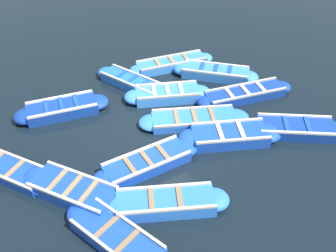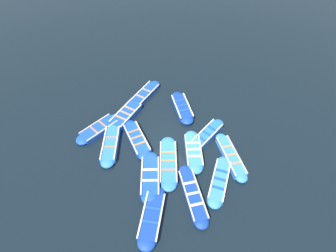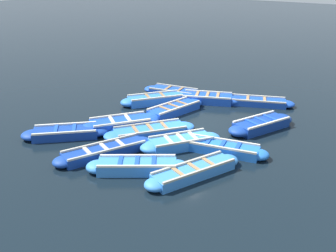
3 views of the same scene
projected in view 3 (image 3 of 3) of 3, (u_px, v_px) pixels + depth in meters
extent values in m
plane|color=black|center=(186.00, 127.00, 16.94)|extent=(120.00, 120.00, 0.00)
cube|color=navy|center=(104.00, 151.00, 14.41)|extent=(2.02, 3.13, 0.33)
ellipsoid|color=navy|center=(64.00, 162.00, 13.67)|extent=(1.02, 1.03, 0.33)
ellipsoid|color=navy|center=(141.00, 142.00, 15.16)|extent=(1.02, 1.03, 0.33)
cube|color=#B2AD9E|center=(108.00, 150.00, 14.04)|extent=(1.32, 2.77, 0.07)
cube|color=#B2AD9E|center=(100.00, 143.00, 14.63)|extent=(1.32, 2.77, 0.07)
cube|color=beige|center=(87.00, 151.00, 14.02)|extent=(0.72, 0.43, 0.04)
cube|color=beige|center=(104.00, 147.00, 14.34)|extent=(0.72, 0.43, 0.04)
cube|color=beige|center=(120.00, 143.00, 14.66)|extent=(0.72, 0.43, 0.04)
cube|color=blue|center=(222.00, 148.00, 14.63)|extent=(2.80, 1.33, 0.34)
ellipsoid|color=blue|center=(188.00, 143.00, 15.10)|extent=(0.90, 0.88, 0.34)
ellipsoid|color=blue|center=(259.00, 155.00, 14.17)|extent=(0.90, 0.88, 0.34)
cube|color=beige|center=(220.00, 147.00, 14.24)|extent=(2.60, 0.61, 0.07)
cube|color=beige|center=(225.00, 140.00, 14.86)|extent=(2.60, 0.61, 0.07)
cube|color=#1947B7|center=(208.00, 141.00, 14.76)|extent=(0.28, 0.72, 0.04)
cube|color=#1947B7|center=(223.00, 144.00, 14.56)|extent=(0.28, 0.72, 0.04)
cube|color=#1947B7|center=(238.00, 146.00, 14.36)|extent=(0.28, 0.72, 0.04)
cube|color=navy|center=(261.00, 125.00, 16.69)|extent=(1.87, 2.64, 0.40)
ellipsoid|color=navy|center=(240.00, 131.00, 16.08)|extent=(1.19, 1.21, 0.40)
ellipsoid|color=navy|center=(281.00, 119.00, 17.31)|extent=(1.19, 1.21, 0.40)
cube|color=silver|center=(269.00, 123.00, 16.26)|extent=(1.02, 2.24, 0.07)
cube|color=silver|center=(254.00, 116.00, 16.95)|extent=(1.02, 2.24, 0.07)
cube|color=#1947B7|center=(253.00, 123.00, 16.35)|extent=(0.84, 0.47, 0.04)
cube|color=#1947B7|center=(262.00, 120.00, 16.61)|extent=(0.84, 0.47, 0.04)
cube|color=#1947B7|center=(270.00, 118.00, 16.87)|extent=(0.84, 0.47, 0.04)
cube|color=#3884E0|center=(137.00, 167.00, 13.29)|extent=(2.68, 2.20, 0.38)
ellipsoid|color=#3884E0|center=(98.00, 167.00, 13.28)|extent=(1.11, 1.11, 0.38)
ellipsoid|color=#3884E0|center=(176.00, 167.00, 13.29)|extent=(1.11, 1.11, 0.38)
cube|color=silver|center=(136.00, 166.00, 12.85)|extent=(2.20, 1.52, 0.07)
cube|color=silver|center=(138.00, 156.00, 13.56)|extent=(2.20, 1.52, 0.07)
cube|color=#1947B7|center=(120.00, 161.00, 13.21)|extent=(0.54, 0.70, 0.04)
cube|color=#1947B7|center=(137.00, 161.00, 13.21)|extent=(0.54, 0.70, 0.04)
cube|color=#1947B7|center=(154.00, 161.00, 13.21)|extent=(0.54, 0.70, 0.04)
cube|color=#3884E0|center=(181.00, 143.00, 15.07)|extent=(2.15, 2.49, 0.37)
ellipsoid|color=#3884E0|center=(152.00, 147.00, 14.68)|extent=(1.24, 1.24, 0.37)
ellipsoid|color=#3884E0|center=(209.00, 138.00, 15.46)|extent=(1.24, 1.24, 0.37)
cube|color=#B2AD9E|center=(186.00, 142.00, 14.61)|extent=(1.42, 1.94, 0.07)
cube|color=#B2AD9E|center=(177.00, 133.00, 15.36)|extent=(1.42, 1.94, 0.07)
cube|color=beige|center=(169.00, 140.00, 14.82)|extent=(0.76, 0.60, 0.04)
cube|color=beige|center=(181.00, 138.00, 14.99)|extent=(0.76, 0.60, 0.04)
cube|color=beige|center=(193.00, 136.00, 15.15)|extent=(0.76, 0.60, 0.04)
cube|color=#1947B7|center=(120.00, 124.00, 16.78)|extent=(2.29, 2.60, 0.40)
ellipsoid|color=#1947B7|center=(91.00, 128.00, 16.39)|extent=(1.34, 1.35, 0.40)
ellipsoid|color=#1947B7|center=(148.00, 120.00, 17.17)|extent=(1.34, 1.35, 0.40)
cube|color=beige|center=(123.00, 123.00, 16.28)|extent=(1.49, 2.00, 0.07)
cube|color=beige|center=(117.00, 115.00, 17.11)|extent=(1.49, 2.00, 0.07)
cube|color=beige|center=(112.00, 120.00, 16.59)|extent=(0.82, 0.65, 0.04)
cube|color=beige|center=(128.00, 118.00, 16.81)|extent=(0.82, 0.65, 0.04)
cube|color=#1947B7|center=(173.00, 92.00, 21.01)|extent=(2.61, 1.33, 0.32)
ellipsoid|color=#1947B7|center=(153.00, 89.00, 21.50)|extent=(1.05, 1.02, 0.32)
ellipsoid|color=#1947B7|center=(195.00, 95.00, 20.51)|extent=(1.05, 1.02, 0.32)
cube|color=#B2AD9E|center=(170.00, 91.00, 20.56)|extent=(2.43, 0.43, 0.07)
cube|color=#B2AD9E|center=(177.00, 86.00, 21.31)|extent=(2.43, 0.43, 0.07)
cube|color=olive|center=(168.00, 88.00, 21.08)|extent=(0.26, 0.87, 0.04)
cube|color=olive|center=(180.00, 90.00, 20.80)|extent=(0.26, 0.87, 0.04)
cube|color=blue|center=(150.00, 131.00, 16.21)|extent=(2.56, 2.94, 0.28)
ellipsoid|color=blue|center=(115.00, 136.00, 15.76)|extent=(1.30, 1.31, 0.28)
ellipsoid|color=blue|center=(183.00, 127.00, 16.66)|extent=(1.30, 1.31, 0.28)
cube|color=#B2AD9E|center=(153.00, 131.00, 15.74)|extent=(1.79, 2.35, 0.07)
cube|color=#B2AD9E|center=(147.00, 123.00, 16.54)|extent=(1.79, 2.35, 0.07)
cube|color=olive|center=(135.00, 129.00, 15.96)|extent=(0.79, 0.64, 0.04)
cube|color=olive|center=(150.00, 128.00, 16.15)|extent=(0.79, 0.64, 0.04)
cube|color=olive|center=(164.00, 126.00, 16.34)|extent=(0.79, 0.64, 0.04)
cube|color=#1947B7|center=(207.00, 99.00, 19.91)|extent=(2.66, 1.88, 0.38)
ellipsoid|color=#1947B7|center=(183.00, 97.00, 20.13)|extent=(1.26, 1.24, 0.38)
ellipsoid|color=#1947B7|center=(232.00, 100.00, 19.69)|extent=(1.26, 1.24, 0.38)
cube|color=silver|center=(206.00, 97.00, 19.40)|extent=(2.26, 0.99, 0.07)
cube|color=silver|center=(208.00, 92.00, 20.25)|extent=(2.26, 0.99, 0.07)
cube|color=#9E7A51|center=(197.00, 94.00, 19.92)|extent=(0.47, 0.89, 0.04)
cube|color=#9E7A51|center=(207.00, 95.00, 19.83)|extent=(0.47, 0.89, 0.04)
cube|color=#9E7A51|center=(218.00, 95.00, 19.73)|extent=(0.47, 0.89, 0.04)
cube|color=navy|center=(65.00, 133.00, 15.95)|extent=(2.54, 2.46, 0.35)
ellipsoid|color=navy|center=(33.00, 135.00, 15.76)|extent=(1.32, 1.32, 0.35)
ellipsoid|color=navy|center=(97.00, 131.00, 16.14)|extent=(1.32, 1.32, 0.35)
cube|color=silver|center=(64.00, 133.00, 15.45)|extent=(1.87, 1.76, 0.07)
cube|color=silver|center=(66.00, 124.00, 16.29)|extent=(1.87, 1.76, 0.07)
cube|color=#1947B7|center=(56.00, 129.00, 15.82)|extent=(0.70, 0.74, 0.04)
cube|color=#1947B7|center=(74.00, 128.00, 15.93)|extent=(0.70, 0.74, 0.04)
cube|color=#3884E0|center=(194.00, 172.00, 13.00)|extent=(1.88, 3.03, 0.34)
ellipsoid|color=#3884E0|center=(156.00, 185.00, 12.25)|extent=(0.96, 0.98, 0.34)
ellipsoid|color=#3884E0|center=(227.00, 160.00, 13.75)|extent=(0.96, 0.98, 0.34)
cube|color=#B2AD9E|center=(200.00, 171.00, 12.65)|extent=(1.20, 2.70, 0.07)
cube|color=#B2AD9E|center=(187.00, 162.00, 13.19)|extent=(1.20, 2.70, 0.07)
cube|color=#9E7A51|center=(178.00, 172.00, 12.61)|extent=(0.70, 0.40, 0.04)
cube|color=#9E7A51|center=(194.00, 167.00, 12.93)|extent=(0.70, 0.40, 0.04)
cube|color=#9E7A51|center=(209.00, 162.00, 13.24)|extent=(0.70, 0.40, 0.04)
cube|color=blue|center=(155.00, 100.00, 19.76)|extent=(2.35, 2.69, 0.39)
ellipsoid|color=blue|center=(129.00, 102.00, 19.36)|extent=(1.18, 1.18, 0.39)
ellipsoid|color=blue|center=(180.00, 97.00, 20.16)|extent=(1.18, 1.18, 0.39)
cube|color=beige|center=(158.00, 98.00, 19.31)|extent=(1.67, 2.15, 0.07)
cube|color=beige|center=(153.00, 93.00, 20.03)|extent=(1.67, 2.15, 0.07)
cube|color=olive|center=(148.00, 96.00, 19.56)|extent=(0.71, 0.59, 0.04)
cube|color=olive|center=(162.00, 95.00, 19.79)|extent=(0.71, 0.59, 0.04)
cube|color=#1947B7|center=(174.00, 109.00, 18.48)|extent=(1.47, 2.79, 0.36)
ellipsoid|color=#1947B7|center=(153.00, 117.00, 17.63)|extent=(1.01, 1.03, 0.36)
ellipsoid|color=#1947B7|center=(193.00, 103.00, 19.33)|extent=(1.01, 1.03, 0.36)
cube|color=beige|center=(180.00, 107.00, 18.12)|extent=(0.64, 2.56, 0.07)
cube|color=beige|center=(168.00, 103.00, 18.68)|extent=(0.64, 2.56, 0.07)
cube|color=olive|center=(165.00, 108.00, 18.04)|extent=(0.82, 0.31, 0.04)
cube|color=olive|center=(174.00, 106.00, 18.40)|extent=(0.82, 0.31, 0.04)
cube|color=olive|center=(182.00, 103.00, 18.76)|extent=(0.82, 0.31, 0.04)
cube|color=#1947B7|center=(256.00, 102.00, 19.57)|extent=(3.03, 1.90, 0.29)
ellipsoid|color=#1947B7|center=(227.00, 100.00, 19.86)|extent=(1.10, 1.09, 0.29)
ellipsoid|color=#1947B7|center=(286.00, 104.00, 19.29)|extent=(1.10, 1.09, 0.29)
cube|color=beige|center=(256.00, 101.00, 19.13)|extent=(2.67, 1.11, 0.07)
cube|color=beige|center=(256.00, 96.00, 19.87)|extent=(2.67, 1.11, 0.07)
cube|color=#9E7A51|center=(248.00, 98.00, 19.59)|extent=(0.42, 0.79, 0.04)
cube|color=#9E7A51|center=(265.00, 99.00, 19.43)|extent=(0.42, 0.79, 0.04)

